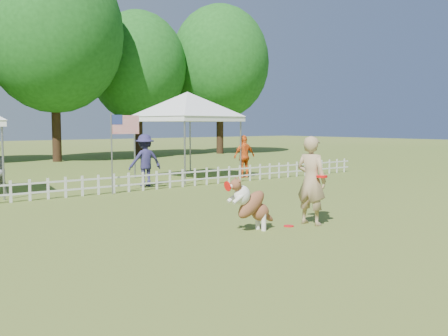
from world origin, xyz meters
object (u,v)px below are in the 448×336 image
object	(u,v)px
canopy_tent_right	(188,136)
flag_pole	(112,154)
handler	(311,181)
spectator_b	(145,160)
spectator_c	(244,156)
dog	(252,204)
frisbee_on_turf	(289,226)

from	to	relation	value
canopy_tent_right	flag_pole	xyz separation A→B (m)	(-4.33, -2.39, -0.42)
flag_pole	handler	bearing A→B (deg)	-72.91
handler	spectator_b	xyz separation A→B (m)	(0.49, 7.93, -0.05)
spectator_b	spectator_c	bearing A→B (deg)	-172.86
handler	flag_pole	distance (m)	6.87
flag_pole	spectator_b	bearing A→B (deg)	40.03
handler	spectator_c	bearing A→B (deg)	-41.81
dog	spectator_b	size ratio (longest dim) A/B	0.61
frisbee_on_turf	canopy_tent_right	world-z (taller)	canopy_tent_right
frisbee_on_turf	handler	bearing A→B (deg)	-14.55
frisbee_on_turf	spectator_b	world-z (taller)	spectator_b
canopy_tent_right	spectator_c	world-z (taller)	canopy_tent_right
handler	frisbee_on_turf	world-z (taller)	handler
frisbee_on_turf	canopy_tent_right	distance (m)	9.82
handler	spectator_c	distance (m)	9.36
spectator_b	flag_pole	bearing A→B (deg)	40.57
frisbee_on_turf	spectator_c	bearing A→B (deg)	55.13
spectator_b	dog	bearing A→B (deg)	82.88
canopy_tent_right	flag_pole	world-z (taller)	canopy_tent_right
canopy_tent_right	flag_pole	size ratio (longest dim) A/B	1.35
handler	canopy_tent_right	xyz separation A→B (m)	(3.05, 9.13, 0.71)
frisbee_on_turf	flag_pole	bearing A→B (deg)	96.65
handler	spectator_b	bearing A→B (deg)	-13.53
flag_pole	spectator_c	xyz separation A→B (m)	(6.22, 1.21, -0.38)
handler	spectator_b	world-z (taller)	handler
spectator_b	spectator_c	size ratio (longest dim) A/B	1.05
dog	flag_pole	size ratio (longest dim) A/B	0.44
dog	flag_pole	bearing A→B (deg)	91.92
canopy_tent_right	frisbee_on_turf	bearing A→B (deg)	-119.80
dog	flag_pole	distance (m)	6.53
handler	dog	size ratio (longest dim) A/B	1.73
spectator_b	frisbee_on_turf	bearing A→B (deg)	89.51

